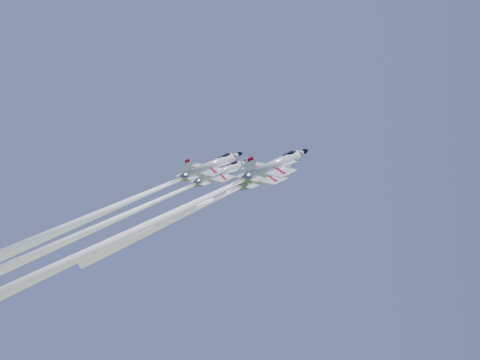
% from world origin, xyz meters
% --- Properties ---
extents(jet_lead, '(22.91, 34.23, 32.91)m').
position_xyz_m(jet_lead, '(-4.76, -2.78, 79.54)').
color(jet_lead, silver).
extents(jet_left, '(22.39, 34.91, 34.69)m').
position_xyz_m(jet_left, '(-14.97, -10.05, 77.72)').
color(jet_left, silver).
extents(jet_right, '(29.34, 46.54, 47.83)m').
position_xyz_m(jet_right, '(-7.43, -20.02, 74.10)').
color(jet_right, silver).
extents(jet_slot, '(20.64, 31.19, 30.15)m').
position_xyz_m(jet_slot, '(-12.64, -16.05, 78.67)').
color(jet_slot, silver).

